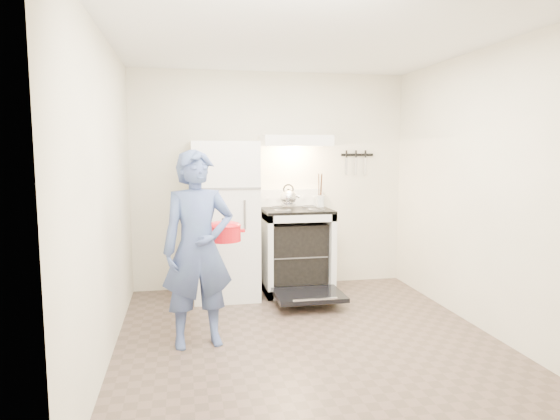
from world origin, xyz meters
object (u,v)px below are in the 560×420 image
Objects in this scene: refrigerator at (225,220)px; person at (198,249)px; stove_body at (296,252)px; tea_kettle at (288,196)px; dutch_oven at (224,233)px.

refrigerator reaches higher than person.
tea_kettle is (-0.08, 0.06, 0.63)m from stove_body.
person is (-1.14, -1.38, 0.35)m from stove_body.
refrigerator is 1.05× the size of person.
tea_kettle reaches higher than stove_body.
person is at bearing -124.44° from dutch_oven.
refrigerator is 1.85× the size of stove_body.
tea_kettle is 1.81m from person.
refrigerator is 1.40m from person.
person is at bearing -126.26° from tea_kettle.
stove_body is 0.63m from tea_kettle.
dutch_oven is at bearing 47.03° from person.
tea_kettle is at bearing 142.15° from stove_body.
dutch_oven is at bearing -126.82° from tea_kettle.
person is (-0.33, -1.36, -0.04)m from refrigerator.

